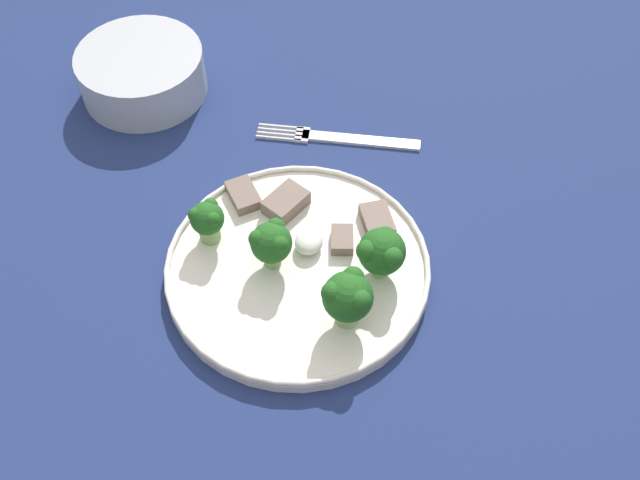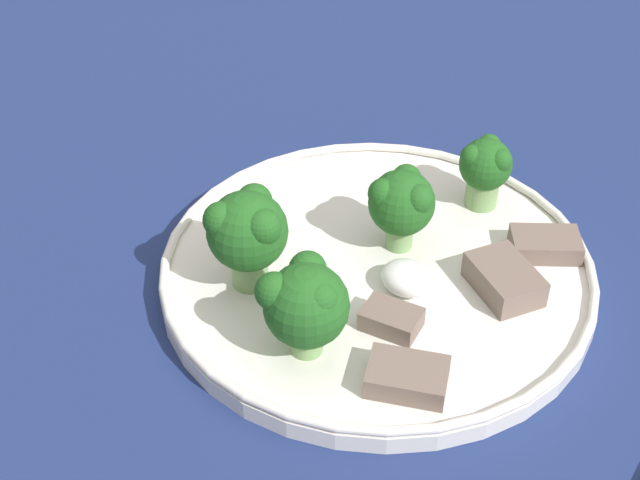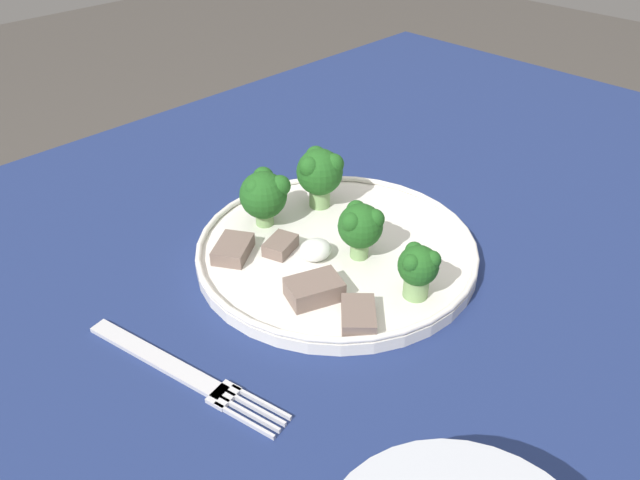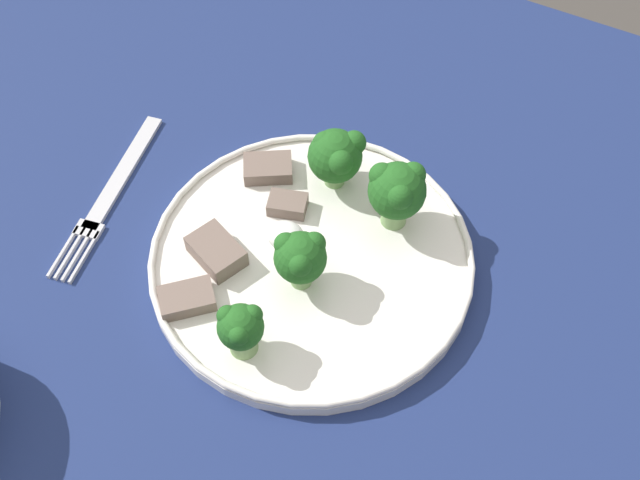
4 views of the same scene
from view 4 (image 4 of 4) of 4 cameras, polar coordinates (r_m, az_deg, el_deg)
name	(u,v)px [view 4 (image 4 of 4)]	position (r m, az deg, el deg)	size (l,w,h in m)	color
table	(255,365)	(0.70, -5.00, -9.48)	(1.36, 1.01, 0.75)	navy
dinner_plate	(312,258)	(0.64, -0.65, -1.41)	(0.28, 0.28, 0.02)	white
fork	(111,192)	(0.71, -15.62, 3.52)	(0.06, 0.20, 0.00)	silver
broccoli_floret_near_rim_left	(397,191)	(0.63, 5.89, 3.75)	(0.05, 0.05, 0.07)	#7FA866
broccoli_floret_center_left	(241,328)	(0.57, -6.06, -6.71)	(0.04, 0.04, 0.05)	#7FA866
broccoli_floret_back_left	(340,157)	(0.66, 1.50, 6.34)	(0.05, 0.05, 0.06)	#7FA866
broccoli_floret_front_left	(300,257)	(0.59, -1.51, -1.33)	(0.04, 0.04, 0.06)	#7FA866
meat_slice_front_slice	(288,204)	(0.66, -2.49, 2.73)	(0.04, 0.03, 0.01)	#756056
meat_slice_middle_slice	(187,299)	(0.61, -10.10, -4.42)	(0.05, 0.05, 0.01)	#756056
meat_slice_rear_slice	(216,251)	(0.63, -7.90, -0.86)	(0.06, 0.05, 0.02)	#756056
meat_slice_edge_slice	(268,168)	(0.69, -3.99, 5.48)	(0.05, 0.05, 0.01)	#756056
sauce_dollop	(285,236)	(0.64, -2.65, 0.34)	(0.03, 0.03, 0.02)	white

